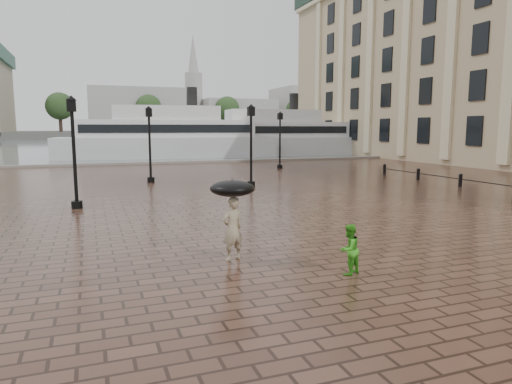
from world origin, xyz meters
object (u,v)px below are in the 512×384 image
at_px(street_lamps, 157,144).
at_px(ferry_near, 167,137).
at_px(adult_pedestrian, 233,229).
at_px(child_pedestrian, 349,249).
at_px(ferry_far, 273,137).

relative_size(street_lamps, ferry_near, 0.91).
bearing_deg(ferry_near, adult_pedestrian, -91.33).
height_order(child_pedestrian, ferry_near, ferry_near).
bearing_deg(adult_pedestrian, ferry_near, -116.18).
relative_size(child_pedestrian, ferry_near, 0.05).
relative_size(ferry_near, ferry_far, 1.05).
height_order(street_lamps, ferry_far, ferry_far).
bearing_deg(ferry_far, street_lamps, -122.29).
distance_m(child_pedestrian, ferry_near, 41.83).
xyz_separation_m(street_lamps, child_pedestrian, (1.53, -18.83, -1.75)).
height_order(child_pedestrian, ferry_far, ferry_far).
distance_m(ferry_near, ferry_far, 12.41).
xyz_separation_m(child_pedestrian, ferry_far, (15.17, 41.75, 1.61)).
distance_m(adult_pedestrian, ferry_far, 43.40).
bearing_deg(ferry_near, child_pedestrian, -88.12).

